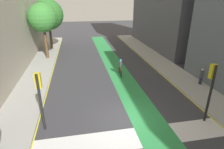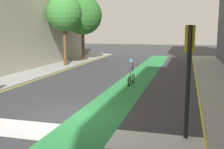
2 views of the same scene
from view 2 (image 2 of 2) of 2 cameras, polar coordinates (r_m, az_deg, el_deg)
The scene contains 8 objects.
ground_plane at distance 12.98m, azimuth -9.36°, elevation -8.35°, with size 120.00×120.00×0.00m, color #38383D.
bike_lane_paint at distance 12.47m, azimuth -3.19°, elevation -8.96°, with size 2.40×60.00×0.01m, color #2D8C47.
crosswalk_band at distance 11.29m, azimuth -13.63°, elevation -11.21°, with size 12.00×1.80×0.01m, color silver.
curb_stripe_right at distance 11.92m, azimuth 18.42°, elevation -10.32°, with size 0.16×60.00×0.01m, color yellow.
traffic_signal_near_right at distance 10.16m, azimuth 15.51°, elevation 2.96°, with size 0.35×0.52×4.05m.
cyclist_in_lane at distance 19.64m, azimuth 3.93°, elevation 0.69°, with size 0.32×1.73×1.86m.
street_tree_near at distance 29.39m, azimuth -9.81°, elevation 12.26°, with size 3.68×3.68×7.21m.
street_tree_far at distance 34.02m, azimuth -6.05°, elevation 11.96°, with size 4.63×4.63×7.69m.
Camera 2 is at (5.20, -11.23, 3.92)m, focal length 44.57 mm.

